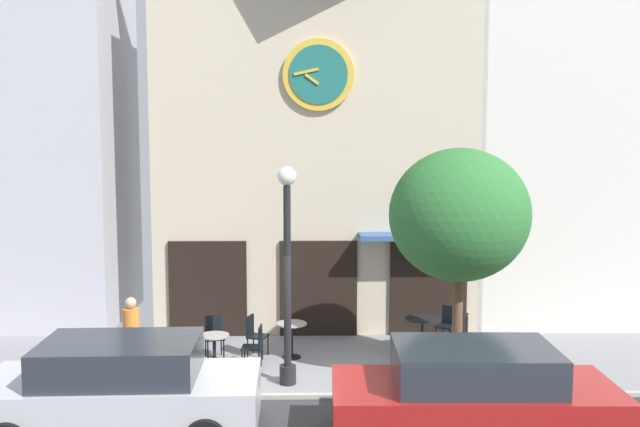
% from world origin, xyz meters
% --- Properties ---
extents(clock_building, '(7.94, 4.24, 10.50)m').
position_xyz_m(clock_building, '(0.93, 5.60, 5.40)').
color(clock_building, beige).
rests_on(clock_building, ground_plane).
extents(neighbor_building_right, '(6.96, 3.31, 15.97)m').
position_xyz_m(neighbor_building_right, '(8.27, 5.84, 7.98)').
color(neighbor_building_right, silver).
rests_on(neighbor_building_right, ground_plane).
extents(street_lamp, '(0.36, 0.36, 4.19)m').
position_xyz_m(street_lamp, '(0.29, 0.79, 2.13)').
color(street_lamp, black).
rests_on(street_lamp, ground_plane).
extents(street_tree, '(2.66, 2.40, 4.53)m').
position_xyz_m(street_tree, '(3.54, 0.77, 3.26)').
color(street_tree, brown).
rests_on(street_tree, ground_plane).
extents(cafe_table_center_left, '(0.62, 0.62, 0.72)m').
position_xyz_m(cafe_table_center_left, '(-1.24, 1.68, 0.47)').
color(cafe_table_center_left, black).
rests_on(cafe_table_center_left, ground_plane).
extents(cafe_table_center_right, '(0.66, 0.66, 0.77)m').
position_xyz_m(cafe_table_center_right, '(0.32, 2.40, 0.52)').
color(cafe_table_center_right, black).
rests_on(cafe_table_center_right, ground_plane).
extents(cafe_table_center, '(0.77, 0.77, 0.77)m').
position_xyz_m(cafe_table_center, '(3.21, 2.77, 0.57)').
color(cafe_table_center, black).
rests_on(cafe_table_center, ground_plane).
extents(cafe_chair_corner, '(0.45, 0.45, 0.90)m').
position_xyz_m(cafe_chair_corner, '(-2.05, 1.50, 0.53)').
color(cafe_chair_corner, black).
rests_on(cafe_chair_corner, ground_plane).
extents(cafe_chair_mid_row, '(0.56, 0.56, 0.90)m').
position_xyz_m(cafe_chair_mid_row, '(3.88, 3.29, 0.53)').
color(cafe_chair_mid_row, black).
rests_on(cafe_chair_mid_row, ground_plane).
extents(cafe_chair_left_end, '(0.42, 0.42, 0.90)m').
position_xyz_m(cafe_chair_left_end, '(-0.40, 1.67, 0.53)').
color(cafe_chair_left_end, black).
rests_on(cafe_chair_left_end, ground_plane).
extents(cafe_chair_facing_wall, '(0.50, 0.50, 0.90)m').
position_xyz_m(cafe_chair_facing_wall, '(-1.36, 2.47, 0.53)').
color(cafe_chair_facing_wall, black).
rests_on(cafe_chair_facing_wall, ground_plane).
extents(cafe_chair_near_tree, '(0.50, 0.50, 0.90)m').
position_xyz_m(cafe_chair_near_tree, '(-0.49, 2.52, 0.53)').
color(cafe_chair_near_tree, black).
rests_on(cafe_chair_near_tree, ground_plane).
extents(cafe_chair_near_lamp, '(0.49, 0.49, 0.90)m').
position_xyz_m(cafe_chair_near_lamp, '(4.04, 2.53, 0.53)').
color(cafe_chair_near_lamp, black).
rests_on(cafe_chair_near_lamp, ground_plane).
extents(pedestrian_orange, '(0.36, 0.36, 1.67)m').
position_xyz_m(pedestrian_orange, '(-2.73, 0.95, 0.86)').
color(pedestrian_orange, '#2D2D38').
rests_on(pedestrian_orange, ground_plane).
extents(parked_car_silver, '(4.34, 2.11, 1.55)m').
position_xyz_m(parked_car_silver, '(-2.26, -1.57, 0.76)').
color(parked_car_silver, '#B7BABF').
rests_on(parked_car_silver, ground_plane).
extents(parked_car_red, '(4.34, 2.10, 1.55)m').
position_xyz_m(parked_car_red, '(3.20, -1.97, 0.76)').
color(parked_car_red, maroon).
rests_on(parked_car_red, ground_plane).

